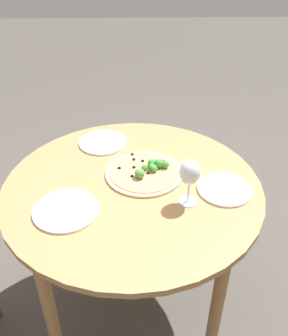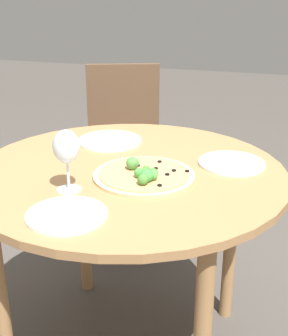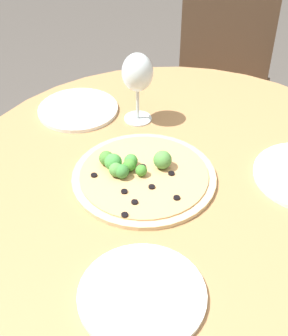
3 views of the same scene
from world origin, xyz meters
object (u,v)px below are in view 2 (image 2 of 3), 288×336
object	(u,v)px
plate_far	(110,141)
plate_side	(67,215)
chair	(124,149)
pizza	(144,174)
wine_glass	(66,148)
plate_near	(232,163)

from	to	relation	value
plate_far	plate_side	bearing A→B (deg)	100.29
chair	pizza	size ratio (longest dim) A/B	2.90
plate_side	wine_glass	bearing A→B (deg)	-66.64
wine_glass	plate_near	bearing A→B (deg)	-141.21
plate_far	plate_side	distance (m)	0.61
chair	plate_near	size ratio (longest dim) A/B	4.19
chair	plate_far	world-z (taller)	chair
plate_near	plate_side	world-z (taller)	same
chair	wine_glass	size ratio (longest dim) A/B	5.02
plate_near	plate_side	size ratio (longest dim) A/B	1.04
wine_glass	plate_far	world-z (taller)	wine_glass
chair	plate_near	world-z (taller)	chair
pizza	plate_side	bearing A→B (deg)	69.08
chair	plate_near	bearing A→B (deg)	-68.51
wine_glass	plate_far	xyz separation A→B (m)	(0.04, -0.45, -0.13)
plate_near	wine_glass	bearing A→B (deg)	38.79
plate_far	pizza	bearing A→B (deg)	127.51
wine_glass	plate_near	world-z (taller)	wine_glass
pizza	plate_far	xyz separation A→B (m)	(0.22, -0.29, -0.01)
pizza	wine_glass	distance (m)	0.27
pizza	plate_near	bearing A→B (deg)	-142.09
plate_near	plate_side	distance (m)	0.61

